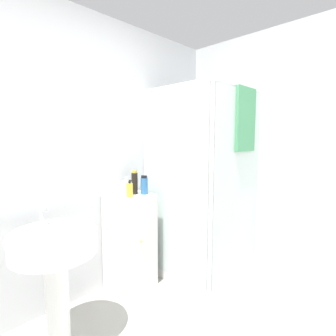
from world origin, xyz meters
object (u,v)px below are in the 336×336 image
Objects in this scene: shampoo_bottle_blue at (144,185)px; lotion_bottle_white at (126,187)px; soap_dispenser at (130,190)px; shampoo_bottle_tall_black at (135,183)px; sink at (55,257)px.

shampoo_bottle_blue is 1.09× the size of lotion_bottle_white.
shampoo_bottle_blue reaches higher than soap_dispenser.
soap_dispenser is 0.95× the size of lotion_bottle_white.
shampoo_bottle_tall_black reaches higher than shampoo_bottle_blue.
soap_dispenser is 0.69× the size of shampoo_bottle_tall_black.
shampoo_bottle_tall_black is (0.11, 0.06, 0.05)m from soap_dispenser.
shampoo_bottle_tall_black is (0.87, 0.25, 0.37)m from sink.
soap_dispenser is 0.87× the size of shampoo_bottle_blue.
shampoo_bottle_tall_black is 0.09m from shampoo_bottle_blue.
shampoo_bottle_tall_black is at bearing 131.65° from shampoo_bottle_blue.
sink is 0.92m from lotion_bottle_white.
shampoo_bottle_blue reaches higher than sink.
shampoo_bottle_tall_black is at bearing 30.18° from soap_dispenser.
lotion_bottle_white is at bearing 133.04° from shampoo_bottle_blue.
lotion_bottle_white is at bearing 20.61° from sink.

